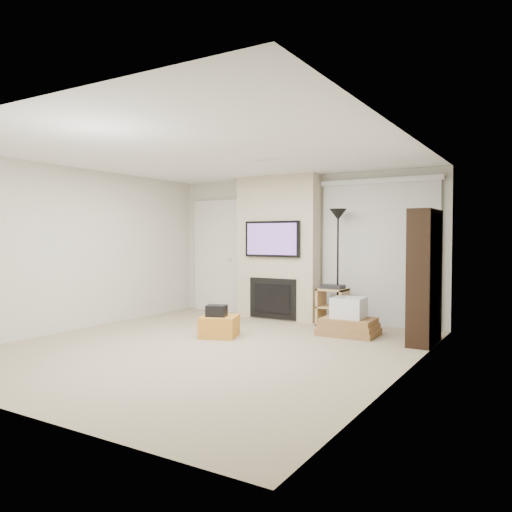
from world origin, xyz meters
The scene contains 16 objects.
floor centered at (0.00, 0.00, 0.00)m, with size 5.00×5.50×0.00m, color tan.
ceiling centered at (0.00, 0.00, 2.50)m, with size 5.00×5.50×0.00m, color white.
wall_back centered at (0.00, 2.75, 1.25)m, with size 5.00×2.50×0.00m, color beige.
wall_front centered at (0.00, -2.75, 1.25)m, with size 5.00×2.50×0.00m, color beige.
wall_left centered at (-2.50, 0.00, 1.25)m, with size 5.50×2.50×0.00m, color beige.
wall_right centered at (2.50, 0.00, 1.25)m, with size 5.50×2.50×0.00m, color beige.
hvac_vent centered at (0.40, 0.80, 2.50)m, with size 0.35×0.18×0.01m, color silver.
ottoman centered at (-0.29, 0.66, 0.15)m, with size 0.50×0.50×0.30m, color orange.
black_bag centered at (-0.30, 0.61, 0.38)m, with size 0.28×0.22×0.16m, color black.
fireplace_wall centered at (-0.35, 2.54, 1.24)m, with size 1.50×0.47×2.50m.
entry_door centered at (-1.80, 2.71, 1.05)m, with size 1.02×0.11×2.14m.
vertical_blinds centered at (1.40, 2.70, 1.27)m, with size 1.98×0.10×2.37m.
floor_lamp centered at (0.82, 2.40, 1.49)m, with size 0.28×0.28×1.89m.
av_stand centered at (0.76, 2.35, 0.35)m, with size 0.45×0.38×0.66m.
box_stack centered at (1.26, 1.73, 0.21)m, with size 0.84×0.64×0.55m.
bookshelf centered at (2.34, 1.69, 0.90)m, with size 0.30×0.80×1.80m.
Camera 1 is at (3.84, -5.17, 1.43)m, focal length 35.00 mm.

